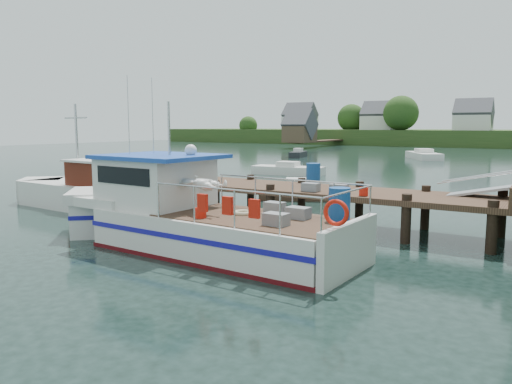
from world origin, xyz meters
The scene contains 9 objects.
ground_plane centered at (0.00, 0.00, 0.00)m, with size 160.00×160.00×0.00m, color black.
far_shore centered at (0.01, 82.37, 2.10)m, with size 140.00×42.55×9.22m.
dock centered at (6.51, 0.01, 2.24)m, with size 16.60×3.00×4.78m.
lobster_boat centered at (-1.06, -5.37, 0.97)m, with size 11.15×3.75×5.33m.
work_boat centered at (-9.96, -1.90, 0.75)m, with size 9.01×3.19×4.73m.
moored_rowboat centered at (-2.81, 5.39, 0.41)m, with size 3.94×2.82×1.09m.
moored_a centered at (-9.27, 16.65, 0.37)m, with size 5.63×2.41×1.01m.
moored_d centered at (-4.66, 40.41, 0.43)m, with size 5.40×7.07×1.16m.
moored_e centered at (-17.93, 35.54, 0.40)m, with size 2.18×4.12×1.08m.
Camera 1 is at (8.61, -17.13, 3.76)m, focal length 35.00 mm.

